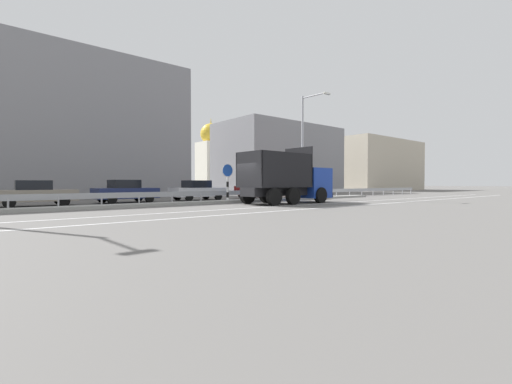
% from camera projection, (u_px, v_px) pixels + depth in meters
% --- Properties ---
extents(ground_plane, '(320.00, 320.00, 0.00)m').
position_uv_depth(ground_plane, '(247.00, 205.00, 20.85)').
color(ground_plane, '#605E5B').
extents(lane_strip_0, '(57.60, 0.16, 0.01)m').
position_uv_depth(lane_strip_0, '(307.00, 205.00, 20.93)').
color(lane_strip_0, silver).
rests_on(lane_strip_0, ground_plane).
extents(lane_strip_1, '(57.60, 0.16, 0.01)m').
position_uv_depth(lane_strip_1, '(339.00, 207.00, 19.08)').
color(lane_strip_1, silver).
rests_on(lane_strip_1, ground_plane).
extents(median_island, '(31.68, 1.10, 0.18)m').
position_uv_depth(median_island, '(225.00, 202.00, 22.74)').
color(median_island, gray).
rests_on(median_island, ground_plane).
extents(median_guardrail, '(57.60, 0.09, 0.78)m').
position_uv_depth(median_guardrail, '(214.00, 194.00, 23.70)').
color(median_guardrail, '#9EA0A5').
rests_on(median_guardrail, ground_plane).
extents(dump_truck, '(6.78, 2.88, 3.71)m').
position_uv_depth(dump_truck, '(294.00, 184.00, 22.80)').
color(dump_truck, '#19389E').
rests_on(dump_truck, ground_plane).
extents(median_road_sign, '(0.86, 0.16, 2.60)m').
position_uv_depth(median_road_sign, '(228.00, 182.00, 22.86)').
color(median_road_sign, white).
rests_on(median_road_sign, ground_plane).
extents(street_lamp_1, '(0.71, 2.57, 8.33)m').
position_uv_depth(street_lamp_1, '(305.00, 141.00, 27.51)').
color(street_lamp_1, '#ADADB2').
rests_on(street_lamp_1, ground_plane).
extents(parked_car_2, '(4.15, 2.08, 1.47)m').
position_uv_depth(parked_car_2, '(35.00, 193.00, 19.28)').
color(parked_car_2, gray).
rests_on(parked_car_2, ground_plane).
extents(parked_car_3, '(4.15, 2.12, 1.54)m').
position_uv_depth(parked_car_3, '(126.00, 191.00, 22.99)').
color(parked_car_3, navy).
rests_on(parked_car_3, ground_plane).
extents(parked_car_4, '(4.13, 2.03, 1.53)m').
position_uv_depth(parked_car_4, '(198.00, 190.00, 26.24)').
color(parked_car_4, silver).
rests_on(parked_car_4, ground_plane).
extents(parked_car_5, '(4.02, 1.86, 1.52)m').
position_uv_depth(parked_car_5, '(258.00, 189.00, 30.20)').
color(parked_car_5, maroon).
rests_on(parked_car_5, ground_plane).
extents(parked_car_6, '(4.88, 2.04, 1.37)m').
position_uv_depth(parked_car_6, '(297.00, 189.00, 33.54)').
color(parked_car_6, maroon).
rests_on(parked_car_6, ground_plane).
extents(background_building_0, '(23.94, 9.21, 12.54)m').
position_uv_depth(background_building_0, '(42.00, 126.00, 29.60)').
color(background_building_0, gray).
rests_on(background_building_0, ground_plane).
extents(background_building_1, '(16.89, 9.41, 9.22)m').
position_uv_depth(background_building_1, '(280.00, 160.00, 47.76)').
color(background_building_1, gray).
rests_on(background_building_1, ground_plane).
extents(background_building_2, '(19.94, 15.85, 9.27)m').
position_uv_depth(background_building_2, '(360.00, 166.00, 66.68)').
color(background_building_2, '#B7AD99').
rests_on(background_building_2, ground_plane).
extents(church_tower, '(3.60, 3.60, 11.36)m').
position_uv_depth(church_tower, '(211.00, 159.00, 52.54)').
color(church_tower, silver).
rests_on(church_tower, ground_plane).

